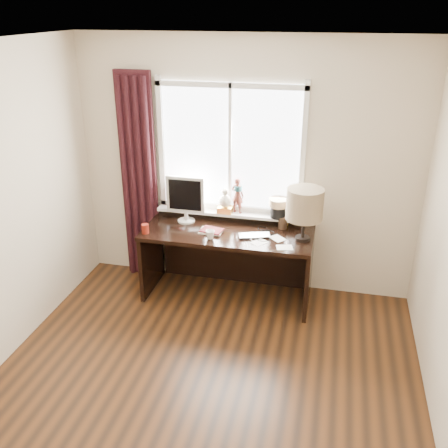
% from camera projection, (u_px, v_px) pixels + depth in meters
% --- Properties ---
extents(floor, '(3.50, 4.00, 0.00)m').
position_uv_depth(floor, '(194.00, 408.00, 3.81)').
color(floor, '#4D2911').
rests_on(floor, ground).
extents(ceiling, '(3.50, 4.00, 0.00)m').
position_uv_depth(ceiling, '(182.00, 50.00, 2.76)').
color(ceiling, white).
rests_on(ceiling, wall_back).
extents(wall_back, '(3.50, 0.00, 2.60)m').
position_uv_depth(wall_back, '(245.00, 168.00, 5.07)').
color(wall_back, beige).
rests_on(wall_back, ground).
extents(laptop, '(0.35, 0.28, 0.02)m').
position_uv_depth(laptop, '(255.00, 236.00, 4.86)').
color(laptop, silver).
rests_on(laptop, desk).
extents(mug, '(0.12, 0.12, 0.09)m').
position_uv_depth(mug, '(210.00, 234.00, 4.82)').
color(mug, white).
rests_on(mug, desk).
extents(red_cup, '(0.07, 0.07, 0.09)m').
position_uv_depth(red_cup, '(145.00, 229.00, 4.93)').
color(red_cup, maroon).
rests_on(red_cup, desk).
extents(window, '(1.52, 0.23, 1.40)m').
position_uv_depth(window, '(231.00, 169.00, 5.05)').
color(window, white).
rests_on(window, ground).
extents(curtain, '(0.38, 0.09, 2.25)m').
position_uv_depth(curtain, '(139.00, 180.00, 5.29)').
color(curtain, black).
rests_on(curtain, floor).
extents(desk, '(1.70, 0.70, 0.75)m').
position_uv_depth(desk, '(230.00, 249.00, 5.17)').
color(desk, black).
rests_on(desk, floor).
extents(monitor, '(0.40, 0.18, 0.49)m').
position_uv_depth(monitor, '(186.00, 197.00, 5.10)').
color(monitor, beige).
rests_on(monitor, desk).
extents(notebook_stack, '(0.24, 0.19, 0.03)m').
position_uv_depth(notebook_stack, '(211.00, 231.00, 4.96)').
color(notebook_stack, beige).
rests_on(notebook_stack, desk).
extents(brush_holder, '(0.09, 0.09, 0.25)m').
position_uv_depth(brush_holder, '(283.00, 223.00, 5.03)').
color(brush_holder, black).
rests_on(brush_holder, desk).
extents(icon_frame, '(0.10, 0.03, 0.13)m').
position_uv_depth(icon_frame, '(283.00, 219.00, 5.10)').
color(icon_frame, gold).
rests_on(icon_frame, desk).
extents(table_lamp, '(0.35, 0.35, 0.52)m').
position_uv_depth(table_lamp, '(305.00, 205.00, 4.66)').
color(table_lamp, black).
rests_on(table_lamp, desk).
extents(loose_papers, '(0.42, 0.34, 0.00)m').
position_uv_depth(loose_papers, '(274.00, 243.00, 4.75)').
color(loose_papers, white).
rests_on(loose_papers, desk).
extents(desk_cables, '(0.20, 0.38, 0.01)m').
position_uv_depth(desk_cables, '(265.00, 234.00, 4.91)').
color(desk_cables, black).
rests_on(desk_cables, desk).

